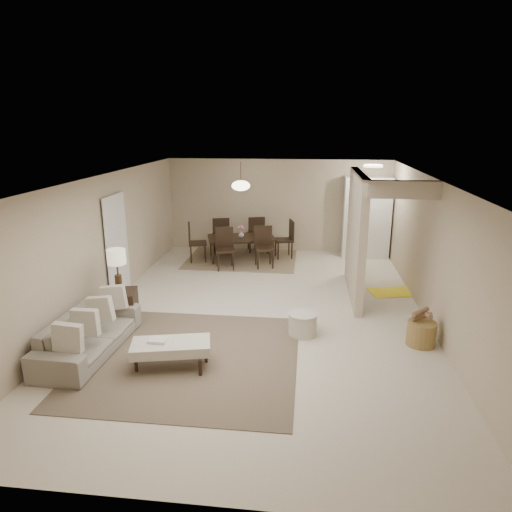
# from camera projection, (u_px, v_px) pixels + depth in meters

# --- Properties ---
(floor) EXTENTS (9.00, 9.00, 0.00)m
(floor) POSITION_uv_depth(u_px,v_px,m) (260.00, 313.00, 8.52)
(floor) COLOR beige
(floor) RESTS_ON ground
(ceiling) EXTENTS (9.00, 9.00, 0.00)m
(ceiling) POSITION_uv_depth(u_px,v_px,m) (261.00, 179.00, 7.82)
(ceiling) COLOR white
(ceiling) RESTS_ON back_wall
(back_wall) EXTENTS (6.00, 0.00, 6.00)m
(back_wall) POSITION_uv_depth(u_px,v_px,m) (278.00, 206.00, 12.46)
(back_wall) COLOR #B9A88C
(back_wall) RESTS_ON floor
(left_wall) EXTENTS (0.00, 9.00, 9.00)m
(left_wall) POSITION_uv_depth(u_px,v_px,m) (101.00, 244.00, 8.50)
(left_wall) COLOR #B9A88C
(left_wall) RESTS_ON floor
(right_wall) EXTENTS (0.00, 9.00, 9.00)m
(right_wall) POSITION_uv_depth(u_px,v_px,m) (434.00, 254.00, 7.83)
(right_wall) COLOR #B9A88C
(right_wall) RESTS_ON floor
(partition) EXTENTS (0.15, 2.50, 2.50)m
(partition) POSITION_uv_depth(u_px,v_px,m) (356.00, 235.00, 9.16)
(partition) COLOR #B9A88C
(partition) RESTS_ON floor
(doorway) EXTENTS (0.04, 0.90, 2.04)m
(doorway) POSITION_uv_depth(u_px,v_px,m) (116.00, 247.00, 9.14)
(doorway) COLOR black
(doorway) RESTS_ON floor
(pantry_cabinet) EXTENTS (1.20, 0.55, 2.10)m
(pantry_cabinet) POSITION_uv_depth(u_px,v_px,m) (366.00, 217.00, 11.92)
(pantry_cabinet) COLOR white
(pantry_cabinet) RESTS_ON floor
(flush_light) EXTENTS (0.44, 0.44, 0.05)m
(flush_light) POSITION_uv_depth(u_px,v_px,m) (373.00, 166.00, 10.63)
(flush_light) COLOR white
(flush_light) RESTS_ON ceiling
(living_rug) EXTENTS (3.20, 3.20, 0.01)m
(living_rug) POSITION_uv_depth(u_px,v_px,m) (191.00, 357.00, 6.89)
(living_rug) COLOR brown
(living_rug) RESTS_ON floor
(sofa) EXTENTS (2.12, 0.89, 0.61)m
(sofa) POSITION_uv_depth(u_px,v_px,m) (89.00, 334.00, 6.99)
(sofa) COLOR gray
(sofa) RESTS_ON floor
(ottoman_bench) EXTENTS (1.20, 0.75, 0.40)m
(ottoman_bench) POSITION_uv_depth(u_px,v_px,m) (171.00, 347.00, 6.54)
(ottoman_bench) COLOR beige
(ottoman_bench) RESTS_ON living_rug
(side_table) EXTENTS (0.64, 0.64, 0.59)m
(side_table) POSITION_uv_depth(u_px,v_px,m) (121.00, 307.00, 8.03)
(side_table) COLOR black
(side_table) RESTS_ON floor
(table_lamp) EXTENTS (0.32, 0.32, 0.76)m
(table_lamp) POSITION_uv_depth(u_px,v_px,m) (117.00, 261.00, 7.79)
(table_lamp) COLOR #46331E
(table_lamp) RESTS_ON side_table
(round_pouf) EXTENTS (0.49, 0.49, 0.38)m
(round_pouf) POSITION_uv_depth(u_px,v_px,m) (303.00, 324.00, 7.61)
(round_pouf) COLOR beige
(round_pouf) RESTS_ON floor
(wicker_basket) EXTENTS (0.55, 0.55, 0.39)m
(wicker_basket) POSITION_uv_depth(u_px,v_px,m) (421.00, 334.00, 7.26)
(wicker_basket) COLOR olive
(wicker_basket) RESTS_ON floor
(dining_rug) EXTENTS (2.80, 2.10, 0.01)m
(dining_rug) POSITION_uv_depth(u_px,v_px,m) (241.00, 259.00, 11.89)
(dining_rug) COLOR #816F50
(dining_rug) RESTS_ON floor
(dining_table) EXTENTS (1.88, 1.35, 0.60)m
(dining_table) POSITION_uv_depth(u_px,v_px,m) (241.00, 248.00, 11.81)
(dining_table) COLOR black
(dining_table) RESTS_ON dining_rug
(dining_chairs) EXTENTS (2.71, 2.23, 1.00)m
(dining_chairs) POSITION_uv_depth(u_px,v_px,m) (241.00, 241.00, 11.75)
(dining_chairs) COLOR black
(dining_chairs) RESTS_ON dining_rug
(vase) EXTENTS (0.15, 0.15, 0.16)m
(vase) POSITION_uv_depth(u_px,v_px,m) (241.00, 234.00, 11.70)
(vase) COLOR silver
(vase) RESTS_ON dining_table
(yellow_mat) EXTENTS (1.11, 0.83, 0.01)m
(yellow_mat) POSITION_uv_depth(u_px,v_px,m) (394.00, 292.00, 9.57)
(yellow_mat) COLOR yellow
(yellow_mat) RESTS_ON floor
(pendant_light) EXTENTS (0.46, 0.46, 0.71)m
(pendant_light) POSITION_uv_depth(u_px,v_px,m) (241.00, 186.00, 11.36)
(pendant_light) COLOR #46331E
(pendant_light) RESTS_ON ceiling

